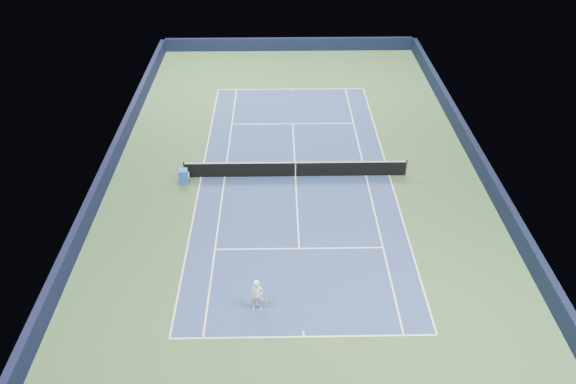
{
  "coord_description": "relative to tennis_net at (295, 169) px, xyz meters",
  "views": [
    {
      "loc": [
        -0.91,
        -27.19,
        18.09
      ],
      "look_at": [
        -0.49,
        -3.0,
        1.0
      ],
      "focal_mm": 35.0,
      "sensor_mm": 36.0,
      "label": 1
    }
  ],
  "objects": [
    {
      "name": "court_surface",
      "position": [
        0.0,
        0.0,
        -0.5
      ],
      "size": [
        10.97,
        23.77,
        0.01
      ],
      "primitive_type": "cube",
      "color": "navy",
      "rests_on": "ground"
    },
    {
      "name": "sponsor_cube",
      "position": [
        -6.4,
        -0.55,
        -0.08
      ],
      "size": [
        0.61,
        0.55,
        0.86
      ],
      "color": "blue",
      "rests_on": "ground"
    },
    {
      "name": "tennis_net",
      "position": [
        0.0,
        0.0,
        0.0
      ],
      "size": [
        12.9,
        0.1,
        1.07
      ],
      "color": "black",
      "rests_on": "ground"
    },
    {
      "name": "service_line_far",
      "position": [
        0.0,
        6.4,
        -0.5
      ],
      "size": [
        8.23,
        0.08,
        0.0
      ],
      "primitive_type": "cube",
      "color": "white",
      "rests_on": "ground"
    },
    {
      "name": "sideline_singles_left",
      "position": [
        -4.12,
        0.0,
        -0.5
      ],
      "size": [
        0.08,
        23.77,
        0.0
      ],
      "primitive_type": "cube",
      "color": "white",
      "rests_on": "ground"
    },
    {
      "name": "baseline_near",
      "position": [
        0.0,
        -11.88,
        -0.5
      ],
      "size": [
        10.97,
        0.08,
        0.0
      ],
      "primitive_type": "cube",
      "color": "white",
      "rests_on": "ground"
    },
    {
      "name": "service_line_near",
      "position": [
        0.0,
        -6.4,
        -0.5
      ],
      "size": [
        8.23,
        0.08,
        0.0
      ],
      "primitive_type": "cube",
      "color": "white",
      "rests_on": "ground"
    },
    {
      "name": "center_mark_far",
      "position": [
        0.0,
        11.73,
        -0.5
      ],
      "size": [
        0.08,
        0.3,
        0.0
      ],
      "primitive_type": "cube",
      "color": "white",
      "rests_on": "ground"
    },
    {
      "name": "sideline_doubles_right",
      "position": [
        5.49,
        0.0,
        -0.5
      ],
      "size": [
        0.08,
        23.77,
        0.0
      ],
      "primitive_type": "cube",
      "color": "white",
      "rests_on": "ground"
    },
    {
      "name": "wall_far",
      "position": [
        0.0,
        19.82,
        0.05
      ],
      "size": [
        22.0,
        0.35,
        1.1
      ],
      "primitive_type": "cube",
      "color": "black",
      "rests_on": "ground"
    },
    {
      "name": "center_mark_near",
      "position": [
        0.0,
        -11.73,
        -0.5
      ],
      "size": [
        0.08,
        0.3,
        0.0
      ],
      "primitive_type": "cube",
      "color": "white",
      "rests_on": "ground"
    },
    {
      "name": "wall_right",
      "position": [
        10.82,
        0.0,
        0.05
      ],
      "size": [
        0.35,
        40.0,
        1.1
      ],
      "primitive_type": "cube",
      "color": "black",
      "rests_on": "ground"
    },
    {
      "name": "wall_left",
      "position": [
        -10.82,
        0.0,
        0.05
      ],
      "size": [
        0.35,
        40.0,
        1.1
      ],
      "primitive_type": "cube",
      "color": "black",
      "rests_on": "ground"
    },
    {
      "name": "baseline_far",
      "position": [
        0.0,
        11.88,
        -0.5
      ],
      "size": [
        10.97,
        0.08,
        0.0
      ],
      "primitive_type": "cube",
      "color": "white",
      "rests_on": "ground"
    },
    {
      "name": "sideline_singles_right",
      "position": [
        4.12,
        0.0,
        -0.5
      ],
      "size": [
        0.08,
        23.77,
        0.0
      ],
      "primitive_type": "cube",
      "color": "white",
      "rests_on": "ground"
    },
    {
      "name": "center_service_line",
      "position": [
        0.0,
        0.0,
        -0.5
      ],
      "size": [
        0.08,
        12.8,
        0.0
      ],
      "primitive_type": "cube",
      "color": "white",
      "rests_on": "ground"
    },
    {
      "name": "sideline_doubles_left",
      "position": [
        -5.49,
        0.0,
        -0.5
      ],
      "size": [
        0.08,
        23.77,
        0.0
      ],
      "primitive_type": "cube",
      "color": "white",
      "rests_on": "ground"
    },
    {
      "name": "tennis_player",
      "position": [
        -1.92,
        -10.3,
        0.3
      ],
      "size": [
        0.77,
        1.25,
        2.63
      ],
      "color": "white",
      "rests_on": "ground"
    },
    {
      "name": "ground",
      "position": [
        0.0,
        0.0,
        -0.5
      ],
      "size": [
        40.0,
        40.0,
        0.0
      ],
      "primitive_type": "plane",
      "color": "#32522D",
      "rests_on": "ground"
    }
  ]
}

